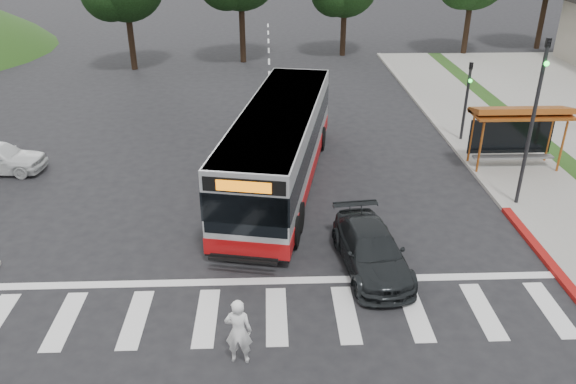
{
  "coord_description": "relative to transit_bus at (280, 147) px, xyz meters",
  "views": [
    {
      "loc": [
        -0.14,
        -17.83,
        10.31
      ],
      "look_at": [
        0.51,
        -0.25,
        1.6
      ],
      "focal_mm": 35.0,
      "sensor_mm": 36.0,
      "label": 1
    }
  ],
  "objects": [
    {
      "name": "pedestrian",
      "position": [
        -1.3,
        -10.6,
        -0.72
      ],
      "size": [
        0.74,
        0.52,
        1.89
      ],
      "primitive_type": "imported",
      "rotation": [
        0.0,
        0.0,
        3.03
      ],
      "color": "white",
      "rests_on": "ground"
    },
    {
      "name": "bus_shelter",
      "position": [
        10.48,
        1.25,
        0.68
      ],
      "size": [
        4.2,
        1.6,
        2.86
      ],
      "color": "#A3501B",
      "rests_on": "sidewalk_east"
    },
    {
      "name": "dark_sedan",
      "position": [
        2.78,
        -6.52,
        -1.0
      ],
      "size": [
        2.37,
        4.78,
        1.34
      ],
      "primitive_type": "imported",
      "rotation": [
        0.0,
        0.0,
        0.11
      ],
      "color": "black",
      "rests_on": "ground"
    },
    {
      "name": "curb_east_red",
      "position": [
        8.68,
        -5.86,
        -1.59
      ],
      "size": [
        0.32,
        6.0,
        0.15
      ],
      "primitive_type": "cube",
      "color": "maroon",
      "rests_on": "ground"
    },
    {
      "name": "traffic_signal_ne_tall",
      "position": [
        9.28,
        -2.37,
        2.21
      ],
      "size": [
        0.18,
        0.37,
        6.5
      ],
      "color": "black",
      "rests_on": "ground"
    },
    {
      "name": "sidewalk_east",
      "position": [
        10.68,
        4.14,
        -1.61
      ],
      "size": [
        4.0,
        40.0,
        0.12
      ],
      "primitive_type": "cube",
      "color": "gray",
      "rests_on": "ground"
    },
    {
      "name": "traffic_signal_ne_short",
      "position": [
        9.28,
        4.63,
        0.81
      ],
      "size": [
        0.18,
        0.37,
        4.0
      ],
      "color": "black",
      "rests_on": "ground"
    },
    {
      "name": "ground",
      "position": [
        -0.32,
        -3.86,
        -1.67
      ],
      "size": [
        140.0,
        140.0,
        0.0
      ],
      "primitive_type": "plane",
      "color": "black",
      "rests_on": "ground"
    },
    {
      "name": "curb_east",
      "position": [
        8.68,
        4.14,
        -1.6
      ],
      "size": [
        0.3,
        40.0,
        0.15
      ],
      "primitive_type": "cube",
      "color": "#9E9991",
      "rests_on": "ground"
    },
    {
      "name": "transit_bus",
      "position": [
        0.0,
        0.0,
        0.0
      ],
      "size": [
        5.22,
        13.23,
        3.34
      ],
      "primitive_type": null,
      "rotation": [
        0.0,
        0.0,
        -0.19
      ],
      "color": "#AFB2B4",
      "rests_on": "ground"
    },
    {
      "name": "crosswalk_ladder",
      "position": [
        -0.32,
        -8.86,
        -1.66
      ],
      "size": [
        18.0,
        2.6,
        0.01
      ],
      "primitive_type": "cube",
      "color": "silver",
      "rests_on": "ground"
    }
  ]
}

